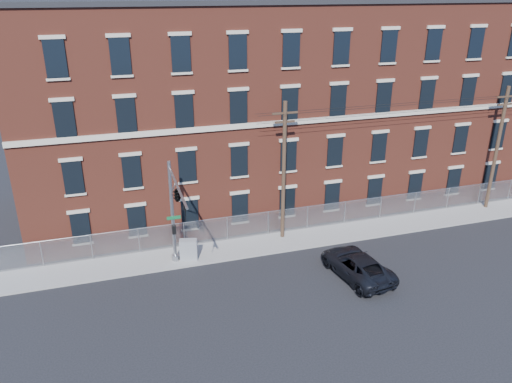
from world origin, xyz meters
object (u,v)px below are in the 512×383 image
object	(u,v)px
pickup_truck	(357,265)
utility_cabinet	(189,250)
traffic_signal_mast	(176,201)
utility_pole_near	(284,169)

from	to	relation	value
pickup_truck	utility_cabinet	bearing A→B (deg)	-34.98
traffic_signal_mast	pickup_truck	world-z (taller)	traffic_signal_mast
traffic_signal_mast	pickup_truck	size ratio (longest dim) A/B	1.25
traffic_signal_mast	utility_pole_near	bearing A→B (deg)	23.14
pickup_truck	utility_cabinet	size ratio (longest dim) A/B	3.87
traffic_signal_mast	utility_pole_near	world-z (taller)	utility_pole_near
traffic_signal_mast	utility_cabinet	distance (m)	5.11
traffic_signal_mast	utility_cabinet	size ratio (longest dim) A/B	4.83
utility_pole_near	pickup_truck	distance (m)	8.22
traffic_signal_mast	pickup_truck	xyz separation A→B (m)	(10.73, -2.85, -4.61)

